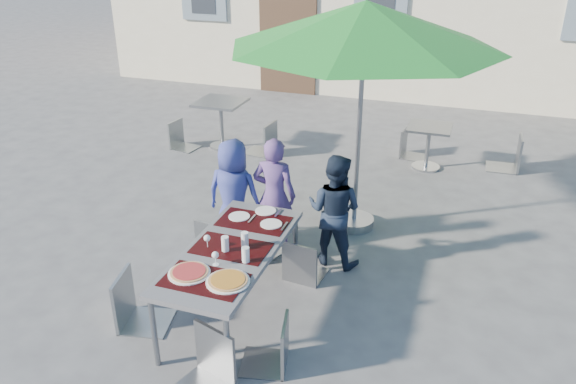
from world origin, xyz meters
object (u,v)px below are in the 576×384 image
at_px(chair_2, 303,237).
at_px(bg_chair_l_0, 179,119).
at_px(pizza_near_left, 189,272).
at_px(cafe_table_1, 428,141).
at_px(chair_0, 214,216).
at_px(patio_umbrella, 365,26).
at_px(child_0, 234,194).
at_px(chair_5, 204,330).
at_px(bg_chair_l_1, 411,126).
at_px(bg_chair_r_0, 265,119).
at_px(bg_chair_r_1, 515,132).
at_px(cafe_table_0, 221,114).
at_px(chair_1, 256,213).
at_px(chair_3, 130,271).
at_px(dining_table, 232,253).
at_px(chair_4, 274,318).
at_px(child_2, 334,210).
at_px(child_1, 274,196).
at_px(pizza_near_right, 228,281).

bearing_deg(chair_2, bg_chair_l_0, 135.76).
bearing_deg(pizza_near_left, cafe_table_1, 72.86).
relative_size(chair_0, patio_umbrella, 0.29).
xyz_separation_m(child_0, chair_5, (0.71, -2.17, -0.09)).
bearing_deg(bg_chair_l_1, bg_chair_r_0, -164.13).
height_order(bg_chair_l_1, bg_chair_r_1, bg_chair_r_1).
height_order(cafe_table_0, bg_chair_l_1, bg_chair_l_1).
relative_size(child_0, cafe_table_1, 1.90).
relative_size(pizza_near_left, chair_0, 0.40).
distance_m(chair_1, bg_chair_r_0, 3.23).
bearing_deg(chair_5, bg_chair_l_1, 81.72).
relative_size(chair_5, bg_chair_r_0, 0.95).
relative_size(chair_0, bg_chair_r_1, 0.87).
bearing_deg(chair_5, chair_1, 100.47).
bearing_deg(chair_3, pizza_near_left, -7.20).
distance_m(dining_table, cafe_table_1, 4.57).
distance_m(dining_table, chair_5, 0.96).
bearing_deg(chair_2, pizza_near_left, -115.27).
bearing_deg(child_0, chair_4, 120.35).
bearing_deg(child_2, bg_chair_l_0, -30.16).
bearing_deg(child_0, chair_5, 105.59).
xyz_separation_m(chair_1, chair_5, (0.37, -2.02, 0.02)).
distance_m(child_1, bg_chair_l_0, 3.74).
relative_size(patio_umbrella, bg_chair_l_0, 3.50).
bearing_deg(cafe_table_0, patio_umbrella, -35.83).
bearing_deg(chair_3, child_2, 48.48).
height_order(dining_table, child_1, child_1).
bearing_deg(dining_table, bg_chair_l_0, 125.09).
xyz_separation_m(chair_1, cafe_table_1, (1.53, 3.28, -0.10)).
bearing_deg(bg_chair_r_1, bg_chair_r_0, -170.85).
relative_size(dining_table, chair_4, 2.11).
distance_m(chair_3, chair_5, 1.13).
distance_m(pizza_near_right, child_0, 1.91).
bearing_deg(chair_2, dining_table, -119.84).
bearing_deg(chair_4, patio_umbrella, 88.27).
bearing_deg(chair_5, pizza_near_left, 129.11).
bearing_deg(bg_chair_l_1, child_2, -95.70).
relative_size(chair_2, bg_chair_l_0, 1.01).
bearing_deg(bg_chair_l_0, chair_4, -52.90).
xyz_separation_m(child_2, bg_chair_r_0, (-1.94, 2.87, -0.04)).
bearing_deg(cafe_table_1, bg_chair_r_1, 17.19).
bearing_deg(bg_chair_l_1, cafe_table_1, -51.18).
distance_m(pizza_near_right, bg_chair_r_0, 4.87).
height_order(chair_4, bg_chair_l_1, bg_chair_l_1).
bearing_deg(child_2, chair_2, 74.02).
bearing_deg(cafe_table_0, bg_chair_r_0, -1.72).
bearing_deg(chair_3, chair_1, 67.08).
bearing_deg(pizza_near_left, chair_1, 91.15).
bearing_deg(chair_2, pizza_near_right, -100.81).
height_order(child_0, chair_0, child_0).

